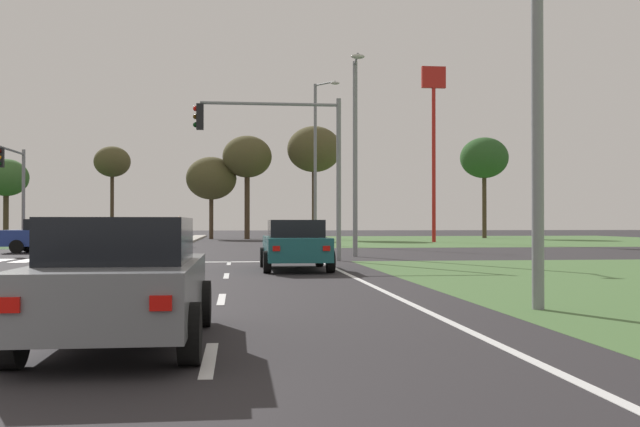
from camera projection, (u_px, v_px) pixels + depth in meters
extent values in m
plane|color=#282628|center=(154.00, 254.00, 33.01)|extent=(200.00, 200.00, 0.00)
cube|color=#476B38|center=(499.00, 240.00, 60.24)|extent=(35.00, 35.00, 0.01)
cube|color=gray|center=(42.00, 293.00, 14.13)|extent=(1.20, 22.00, 0.14)
cube|color=#ADA89E|center=(190.00, 240.00, 57.84)|extent=(1.20, 36.00, 0.14)
cube|color=silver|center=(209.00, 359.00, 7.64)|extent=(0.14, 2.00, 0.01)
cube|color=silver|center=(222.00, 299.00, 13.60)|extent=(0.14, 2.00, 0.01)
cube|color=silver|center=(226.00, 276.00, 19.56)|extent=(0.14, 2.00, 0.01)
cube|color=silver|center=(229.00, 263.00, 25.52)|extent=(0.14, 2.00, 0.01)
cube|color=silver|center=(377.00, 288.00, 15.90)|extent=(0.14, 24.00, 0.01)
cube|color=silver|center=(237.00, 262.00, 26.48)|extent=(6.40, 0.50, 0.01)
cube|color=silver|center=(28.00, 261.00, 27.38)|extent=(0.70, 2.80, 0.01)
cube|color=silver|center=(59.00, 260.00, 27.51)|extent=(0.70, 2.80, 0.01)
cube|color=silver|center=(90.00, 260.00, 27.64)|extent=(0.70, 2.80, 0.01)
cube|color=silver|center=(121.00, 260.00, 27.77)|extent=(0.70, 2.80, 0.01)
cube|color=silver|center=(151.00, 260.00, 27.90)|extent=(0.70, 2.80, 0.01)
cube|color=navy|center=(53.00, 238.00, 34.83)|extent=(4.49, 1.81, 0.77)
cube|color=black|center=(50.00, 225.00, 34.82)|extent=(2.06, 1.59, 0.52)
cube|color=red|center=(9.00, 236.00, 35.25)|extent=(0.04, 0.20, 0.14)
cube|color=red|center=(0.00, 237.00, 33.89)|extent=(0.04, 0.20, 0.14)
cylinder|color=black|center=(88.00, 245.00, 35.88)|extent=(0.64, 0.22, 0.64)
cylinder|color=black|center=(80.00, 246.00, 34.09)|extent=(0.64, 0.22, 0.64)
cylinder|color=black|center=(28.00, 245.00, 35.56)|extent=(0.64, 0.22, 0.64)
cylinder|color=black|center=(17.00, 247.00, 33.76)|extent=(0.64, 0.22, 0.64)
cube|color=slate|center=(123.00, 289.00, 8.59)|extent=(1.74, 4.27, 0.66)
cube|color=black|center=(121.00, 240.00, 8.45)|extent=(1.53, 1.97, 0.52)
cube|color=red|center=(8.00, 305.00, 6.37)|extent=(0.20, 0.04, 0.14)
cube|color=red|center=(161.00, 303.00, 6.52)|extent=(0.20, 0.04, 0.14)
cylinder|color=black|center=(73.00, 305.00, 9.85)|extent=(0.22, 0.64, 0.64)
cylinder|color=black|center=(203.00, 304.00, 10.05)|extent=(0.22, 0.64, 0.64)
cylinder|color=black|center=(11.00, 337.00, 7.13)|extent=(0.22, 0.64, 0.64)
cylinder|color=black|center=(190.00, 334.00, 7.33)|extent=(0.22, 0.64, 0.64)
cube|color=#19565B|center=(295.00, 248.00, 22.18)|extent=(1.82, 4.45, 0.69)
cube|color=black|center=(295.00, 228.00, 22.04)|extent=(1.61, 2.05, 0.52)
cube|color=red|center=(276.00, 249.00, 19.87)|extent=(0.20, 0.04, 0.14)
cube|color=red|center=(326.00, 248.00, 20.02)|extent=(0.20, 0.04, 0.14)
cylinder|color=black|center=(264.00, 257.00, 23.48)|extent=(0.22, 0.64, 0.64)
cylinder|color=black|center=(319.00, 257.00, 23.69)|extent=(0.22, 0.64, 0.64)
cylinder|color=black|center=(267.00, 262.00, 20.65)|extent=(0.22, 0.64, 0.64)
cylinder|color=black|center=(331.00, 262.00, 20.86)|extent=(0.22, 0.64, 0.64)
cube|color=maroon|center=(134.00, 236.00, 42.13)|extent=(1.78, 4.24, 0.75)
cube|color=black|center=(135.00, 225.00, 42.28)|extent=(1.57, 1.95, 0.52)
cube|color=red|center=(151.00, 234.00, 44.33)|extent=(0.20, 0.04, 0.14)
cube|color=red|center=(128.00, 234.00, 44.18)|extent=(0.20, 0.04, 0.14)
cylinder|color=black|center=(147.00, 242.00, 40.88)|extent=(0.22, 0.64, 0.64)
cylinder|color=black|center=(115.00, 243.00, 40.67)|extent=(0.22, 0.64, 0.64)
cylinder|color=black|center=(153.00, 241.00, 43.57)|extent=(0.22, 0.64, 0.64)
cylinder|color=black|center=(122.00, 241.00, 43.37)|extent=(0.22, 0.64, 0.64)
cube|color=#161E47|center=(161.00, 232.00, 58.23)|extent=(1.83, 4.13, 0.71)
cube|color=black|center=(162.00, 224.00, 58.38)|extent=(1.61, 1.90, 0.52)
cube|color=red|center=(173.00, 231.00, 60.38)|extent=(0.20, 0.04, 0.14)
cube|color=red|center=(156.00, 231.00, 60.22)|extent=(0.20, 0.04, 0.14)
cylinder|color=black|center=(172.00, 237.00, 57.01)|extent=(0.22, 0.64, 0.64)
cylinder|color=black|center=(148.00, 237.00, 56.81)|extent=(0.22, 0.64, 0.64)
cylinder|color=black|center=(174.00, 236.00, 59.64)|extent=(0.22, 0.64, 0.64)
cylinder|color=black|center=(152.00, 236.00, 59.43)|extent=(0.22, 0.64, 0.64)
cylinder|color=gray|center=(23.00, 200.00, 38.73)|extent=(0.18, 0.18, 5.37)
cylinder|color=gray|center=(13.00, 151.00, 36.86)|extent=(0.12, 3.84, 0.12)
cube|color=black|center=(0.00, 158.00, 34.94)|extent=(0.32, 0.26, 0.95)
cylinder|color=gray|center=(339.00, 180.00, 27.35)|extent=(0.18, 0.18, 6.15)
cylinder|color=gray|center=(270.00, 104.00, 27.09)|extent=(5.19, 0.12, 0.12)
cube|color=black|center=(200.00, 117.00, 26.79)|extent=(0.26, 0.32, 0.95)
sphere|color=red|center=(196.00, 109.00, 26.78)|extent=(0.20, 0.20, 0.20)
sphere|color=#3A2405|center=(196.00, 117.00, 26.77)|extent=(0.20, 0.20, 0.20)
sphere|color=black|center=(196.00, 125.00, 26.77)|extent=(0.20, 0.20, 0.20)
cylinder|color=gray|center=(537.00, 68.00, 12.08)|extent=(0.20, 0.20, 8.06)
cylinder|color=gray|center=(355.00, 159.00, 30.75)|extent=(0.20, 0.20, 8.31)
cylinder|color=gray|center=(356.00, 59.00, 29.90)|extent=(0.28, 1.81, 0.10)
ellipsoid|color=#B2B2A8|center=(358.00, 56.00, 29.00)|extent=(0.56, 0.28, 0.20)
cylinder|color=gray|center=(315.00, 164.00, 46.50)|extent=(0.20, 0.20, 10.38)
cylinder|color=gray|center=(325.00, 83.00, 45.90)|extent=(1.17, 1.54, 0.10)
ellipsoid|color=#B2B2A8|center=(335.00, 83.00, 45.22)|extent=(0.56, 0.28, 0.20)
cylinder|color=#335184|center=(179.00, 238.00, 43.89)|extent=(0.16, 0.16, 0.72)
cylinder|color=#232833|center=(179.00, 226.00, 43.90)|extent=(0.34, 0.34, 0.75)
sphere|color=tan|center=(179.00, 218.00, 43.91)|extent=(0.21, 0.21, 0.21)
cylinder|color=red|center=(434.00, 165.00, 53.73)|extent=(0.28, 0.28, 11.46)
cube|color=red|center=(434.00, 77.00, 53.81)|extent=(1.80, 0.30, 1.60)
torus|color=yellow|center=(428.00, 78.00, 53.93)|extent=(0.96, 0.16, 0.96)
torus|color=yellow|center=(438.00, 78.00, 54.02)|extent=(0.96, 0.16, 0.96)
cylinder|color=#423323|center=(6.00, 215.00, 60.78)|extent=(0.45, 0.45, 4.23)
ellipsoid|color=#38602D|center=(6.00, 177.00, 60.82)|extent=(3.68, 3.68, 3.13)
cylinder|color=#423323|center=(112.00, 205.00, 64.92)|extent=(0.33, 0.33, 6.03)
ellipsoid|color=#4C4728|center=(112.00, 162.00, 64.97)|extent=(3.24, 3.24, 2.75)
cylinder|color=#423323|center=(211.00, 216.00, 63.57)|extent=(0.37, 0.37, 4.13)
ellipsoid|color=#4C4728|center=(211.00, 178.00, 63.62)|extent=(4.42, 4.42, 3.75)
cylinder|color=#423323|center=(247.00, 205.00, 63.11)|extent=(0.46, 0.46, 6.03)
ellipsoid|color=#4C4728|center=(247.00, 157.00, 63.16)|extent=(4.30, 4.30, 3.65)
cylinder|color=#423323|center=(314.00, 202.00, 63.36)|extent=(0.41, 0.41, 6.58)
ellipsoid|color=#4C4728|center=(314.00, 149.00, 63.42)|extent=(4.74, 4.74, 4.03)
cylinder|color=#423323|center=(484.00, 204.00, 67.67)|extent=(0.40, 0.40, 6.28)
ellipsoid|color=#285123|center=(484.00, 158.00, 67.73)|extent=(4.48, 4.48, 3.81)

